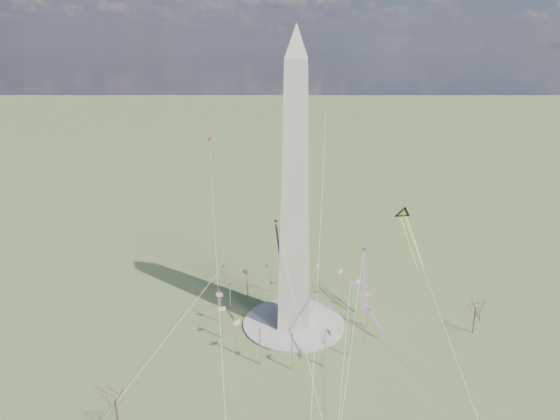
{
  "coord_description": "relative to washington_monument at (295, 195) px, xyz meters",
  "views": [
    {
      "loc": [
        2.67,
        -155.79,
        94.26
      ],
      "look_at": [
        -4.89,
        0.0,
        42.82
      ],
      "focal_mm": 32.0,
      "sensor_mm": 36.0,
      "label": 1
    }
  ],
  "objects": [
    {
      "name": "kite_streamer_mid",
      "position": [
        -5.54,
        0.67,
        -16.78
      ],
      "size": [
        4.86,
        20.77,
        14.34
      ],
      "rotation": [
        0.0,
        0.0,
        3.32
      ],
      "color": "red",
      "rests_on": "ground"
    },
    {
      "name": "plaza",
      "position": [
        0.0,
        0.0,
        -47.55
      ],
      "size": [
        36.0,
        36.0,
        0.8
      ],
      "primitive_type": "cylinder",
      "color": "#A9A49B",
      "rests_on": "ground"
    },
    {
      "name": "kite_small_red",
      "position": [
        -33.48,
        32.17,
        12.03
      ],
      "size": [
        1.64,
        1.62,
        4.71
      ],
      "rotation": [
        0.0,
        0.0,
        3.09
      ],
      "color": "red",
      "rests_on": "ground"
    },
    {
      "name": "tree_far",
      "position": [
        -43.69,
        -54.26,
        -37.63
      ],
      "size": [
        8.28,
        8.28,
        14.48
      ],
      "color": "#483F2C",
      "rests_on": "ground"
    },
    {
      "name": "tree_near",
      "position": [
        61.88,
        -2.42,
        -37.38
      ],
      "size": [
        8.47,
        8.47,
        14.82
      ],
      "color": "#483F2C",
      "rests_on": "ground"
    },
    {
      "name": "kite_streamer_left",
      "position": [
        20.94,
        -21.31,
        -17.08
      ],
      "size": [
        2.52,
        18.76,
        12.87
      ],
      "rotation": [
        0.0,
        0.0,
        3.07
      ],
      "color": "red",
      "rests_on": "ground"
    },
    {
      "name": "kite_streamer_right",
      "position": [
        23.87,
        1.65,
        -37.55
      ],
      "size": [
        11.05,
        17.11,
        13.27
      ],
      "rotation": [
        0.0,
        0.0,
        3.69
      ],
      "color": "red",
      "rests_on": "ground"
    },
    {
      "name": "flagpole_ring",
      "position": [
        -0.0,
        -0.0,
        -40.68
      ],
      "size": [
        54.4,
        54.4,
        13.0
      ],
      "color": "silver",
      "rests_on": "ground"
    },
    {
      "name": "kite_small_white",
      "position": [
        11.0,
        38.43,
        24.08
      ],
      "size": [
        1.36,
        2.16,
        4.81
      ],
      "rotation": [
        0.0,
        0.0,
        2.68
      ],
      "color": "white",
      "rests_on": "ground"
    },
    {
      "name": "ground",
      "position": [
        0.0,
        0.0,
        -47.95
      ],
      "size": [
        2000.0,
        2000.0,
        0.0
      ],
      "primitive_type": "plane",
      "color": "#435C2E",
      "rests_on": "ground"
    },
    {
      "name": "kite_diamond_purple",
      "position": [
        -24.52,
        -0.56,
        -26.53
      ],
      "size": [
        1.72,
        2.68,
        8.25
      ],
      "rotation": [
        0.0,
        0.0,
        2.62
      ],
      "color": "#471A75",
      "rests_on": "ground"
    },
    {
      "name": "kite_delta_black",
      "position": [
        38.04,
        10.86,
        -10.41
      ],
      "size": [
        8.34,
        19.27,
        15.71
      ],
      "rotation": [
        0.0,
        0.0,
        3.34
      ],
      "color": "black",
      "rests_on": "ground"
    },
    {
      "name": "washington_monument",
      "position": [
        0.0,
        0.0,
        0.0
      ],
      "size": [
        15.56,
        15.56,
        100.0
      ],
      "color": "#B9AC9B",
      "rests_on": "plaza"
    }
  ]
}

